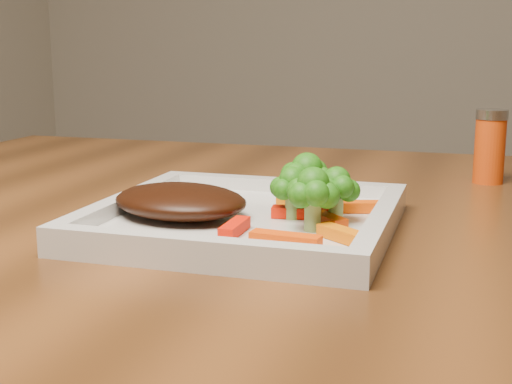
# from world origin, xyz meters

# --- Properties ---
(plate) EXTENTS (0.27, 0.27, 0.01)m
(plate) POSITION_xyz_m (-0.32, -0.29, 0.76)
(plate) COLOR silver
(plate) RESTS_ON dining_table
(steak) EXTENTS (0.15, 0.13, 0.03)m
(steak) POSITION_xyz_m (-0.38, -0.30, 0.78)
(steak) COLOR black
(steak) RESTS_ON plate
(broccoli_0) EXTENTS (0.07, 0.07, 0.07)m
(broccoli_0) POSITION_xyz_m (-0.27, -0.26, 0.80)
(broccoli_0) COLOR #227413
(broccoli_0) RESTS_ON plate
(broccoli_1) EXTENTS (0.06, 0.06, 0.06)m
(broccoli_1) POSITION_xyz_m (-0.24, -0.28, 0.79)
(broccoli_1) COLOR #257613
(broccoli_1) RESTS_ON plate
(broccoli_2) EXTENTS (0.06, 0.06, 0.06)m
(broccoli_2) POSITION_xyz_m (-0.25, -0.32, 0.79)
(broccoli_2) COLOR #367A14
(broccoli_2) RESTS_ON plate
(broccoli_3) EXTENTS (0.06, 0.06, 0.06)m
(broccoli_3) POSITION_xyz_m (-0.28, -0.28, 0.79)
(broccoli_3) COLOR #346410
(broccoli_3) RESTS_ON plate
(carrot_0) EXTENTS (0.06, 0.02, 0.01)m
(carrot_0) POSITION_xyz_m (-0.26, -0.37, 0.77)
(carrot_0) COLOR #F74404
(carrot_0) RESTS_ON plate
(carrot_1) EXTENTS (0.05, 0.05, 0.01)m
(carrot_1) POSITION_xyz_m (-0.22, -0.34, 0.77)
(carrot_1) COLOR orange
(carrot_1) RESTS_ON plate
(carrot_2) EXTENTS (0.01, 0.05, 0.01)m
(carrot_2) POSITION_xyz_m (-0.32, -0.35, 0.77)
(carrot_2) COLOR red
(carrot_2) RESTS_ON plate
(carrot_3) EXTENTS (0.06, 0.03, 0.01)m
(carrot_3) POSITION_xyz_m (-0.22, -0.24, 0.77)
(carrot_3) COLOR #E74903
(carrot_3) RESTS_ON plate
(carrot_4) EXTENTS (0.02, 0.05, 0.01)m
(carrot_4) POSITION_xyz_m (-0.30, -0.22, 0.77)
(carrot_4) COLOR orange
(carrot_4) RESTS_ON plate
(carrot_5) EXTENTS (0.05, 0.05, 0.01)m
(carrot_5) POSITION_xyz_m (-0.25, -0.30, 0.77)
(carrot_5) COLOR #CD3703
(carrot_5) RESTS_ON plate
(carrot_6) EXTENTS (0.06, 0.02, 0.01)m
(carrot_6) POSITION_xyz_m (-0.27, -0.28, 0.77)
(carrot_6) COLOR #F71B04
(carrot_6) RESTS_ON plate
(spice_shaker) EXTENTS (0.04, 0.04, 0.09)m
(spice_shaker) POSITION_xyz_m (-0.10, 0.02, 0.80)
(spice_shaker) COLOR #D1400B
(spice_shaker) RESTS_ON dining_table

